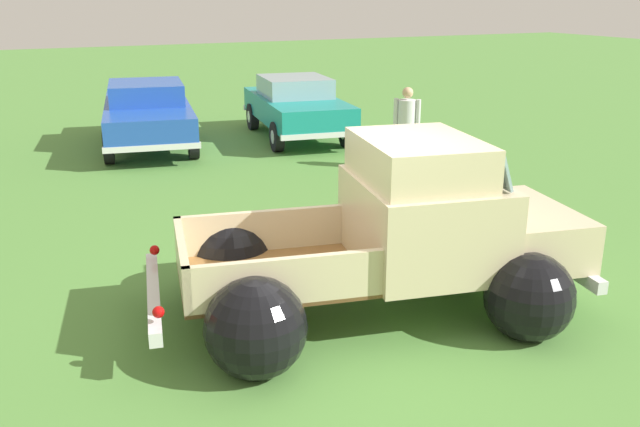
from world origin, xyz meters
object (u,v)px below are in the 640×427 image
show_car_0 (148,112)px  show_car_1 (296,105)px  vintage_pickup_truck (400,244)px  spectator_0 (407,123)px

show_car_0 → show_car_1: size_ratio=1.10×
show_car_0 → show_car_1: bearing=91.4°
vintage_pickup_truck → show_car_0: size_ratio=1.02×
vintage_pickup_truck → show_car_1: (2.68, 9.05, 0.02)m
show_car_0 → show_car_1: (3.41, -0.52, -0.01)m
show_car_0 → spectator_0: spectator_0 is taller
vintage_pickup_truck → show_car_1: size_ratio=1.12×
vintage_pickup_truck → spectator_0: (3.42, 5.33, 0.16)m
vintage_pickup_truck → show_car_0: (-0.73, 9.57, 0.03)m
vintage_pickup_truck → show_car_0: vintage_pickup_truck is taller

